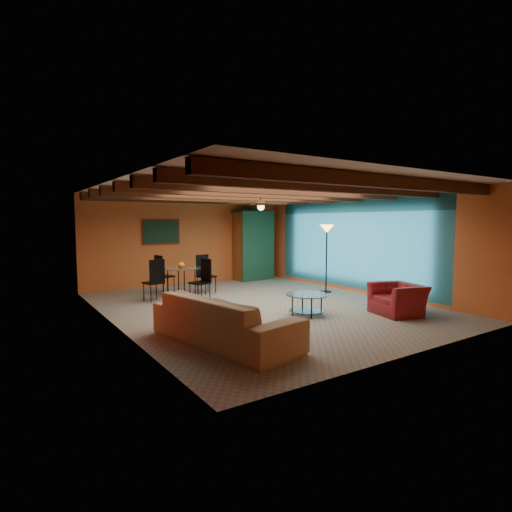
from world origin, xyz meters
TOP-DOWN VIEW (x-y plane):
  - room at (0.00, 0.11)m, footprint 6.52×8.01m
  - sofa at (-2.05, -1.99)m, footprint 1.53×2.80m
  - armchair at (1.95, -2.26)m, footprint 1.09×1.18m
  - coffee_table at (0.32, -1.25)m, footprint 1.15×1.15m
  - dining_table at (-1.07, 2.08)m, footprint 2.35×2.35m
  - armoire at (2.20, 3.70)m, footprint 1.31×0.71m
  - floor_lamp at (2.53, 0.52)m, footprint 0.39×0.39m
  - ceiling_fan at (0.00, 0.00)m, footprint 1.50×1.50m
  - painting at (-0.90, 3.96)m, footprint 1.05×0.03m
  - potted_plant at (2.20, 3.70)m, footprint 0.54×0.51m
  - vase at (-1.07, 2.08)m, footprint 0.23×0.23m

SIDE VIEW (x-z plane):
  - coffee_table at x=0.32m, z-range 0.00..0.45m
  - armchair at x=1.95m, z-range 0.00..0.65m
  - sofa at x=-2.05m, z-range 0.00..0.77m
  - dining_table at x=-1.07m, z-range 0.00..1.05m
  - floor_lamp at x=2.53m, z-range 0.00..1.87m
  - armoire at x=2.20m, z-range 0.00..2.23m
  - vase at x=-1.07m, z-range 1.05..1.24m
  - painting at x=-0.90m, z-range 1.32..1.97m
  - ceiling_fan at x=0.00m, z-range 2.14..2.58m
  - room at x=0.00m, z-range 1.01..3.72m
  - potted_plant at x=2.20m, z-range 2.23..2.70m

